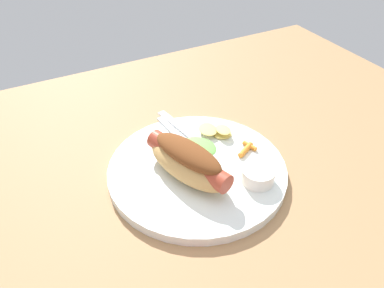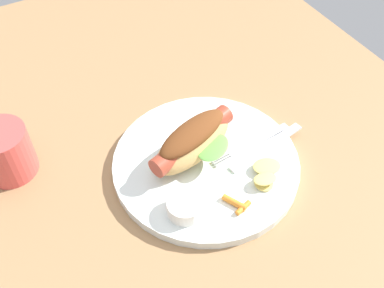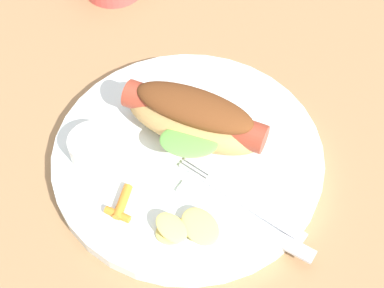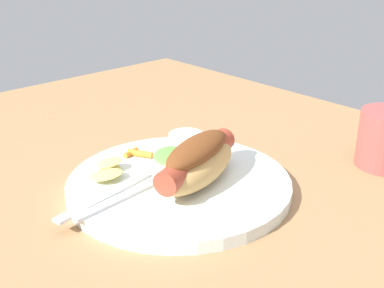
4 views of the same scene
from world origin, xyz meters
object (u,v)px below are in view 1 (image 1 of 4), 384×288
object	(u,v)px
plate	(197,170)
hot_dog	(185,160)
knife	(184,130)
chips_pile	(216,131)
carrot_garnish	(247,149)
sauce_ramekin	(258,175)
fork	(179,137)

from	to	relation	value
plate	hot_dog	distance (cm)	4.66
knife	chips_pile	distance (cm)	5.98
plate	carrot_garnish	xyz separation A→B (cm)	(9.46, -0.33, 1.24)
sauce_ramekin	plate	bearing A→B (deg)	132.61
hot_dog	knife	world-z (taller)	hot_dog
fork	knife	distance (cm)	2.20
sauce_ramekin	chips_pile	xyz separation A→B (cm)	(0.46, 13.37, -0.41)
hot_dog	carrot_garnish	distance (cm)	12.28
plate	carrot_garnish	world-z (taller)	carrot_garnish
hot_dog	carrot_garnish	xyz separation A→B (cm)	(12.00, 0.49, -2.58)
carrot_garnish	sauce_ramekin	bearing A→B (deg)	-111.56
hot_dog	fork	size ratio (longest dim) A/B	1.11
hot_dog	fork	distance (cm)	10.05
fork	carrot_garnish	world-z (taller)	carrot_garnish
plate	knife	world-z (taller)	knife
plate	hot_dog	size ratio (longest dim) A/B	1.76
fork	sauce_ramekin	bearing A→B (deg)	16.01
plate	hot_dog	bearing A→B (deg)	-162.06
knife	carrot_garnish	world-z (taller)	carrot_garnish
chips_pile	knife	bearing A→B (deg)	142.81
hot_dog	carrot_garnish	bearing A→B (deg)	74.16
fork	chips_pile	bearing A→B (deg)	66.29
fork	knife	xyz separation A→B (cm)	(1.68, 1.42, -0.02)
fork	chips_pile	xyz separation A→B (cm)	(6.43, -2.18, 0.57)
sauce_ramekin	knife	distance (cm)	17.53
carrot_garnish	plate	bearing A→B (deg)	177.98
hot_dog	knife	distance (cm)	11.95
carrot_garnish	knife	bearing A→B (deg)	125.11
carrot_garnish	fork	bearing A→B (deg)	135.44
knife	sauce_ramekin	bearing A→B (deg)	3.93
sauce_ramekin	carrot_garnish	bearing A→B (deg)	68.44
sauce_ramekin	chips_pile	size ratio (longest dim) A/B	0.81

